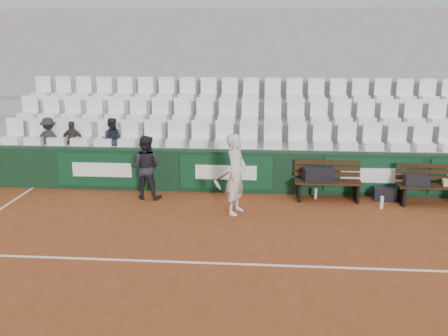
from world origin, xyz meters
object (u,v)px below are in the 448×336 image
(sports_bag_left, at_px, (318,174))
(spectator_a, at_px, (48,122))
(sports_bag_ground, at_px, (384,194))
(water_bottle_far, at_px, (382,202))
(sports_bag_right, at_px, (417,180))
(spectator_b, at_px, (72,124))
(ball_kid, at_px, (146,167))
(tennis_player, at_px, (236,174))
(bench_left, at_px, (327,191))
(bench_right, at_px, (431,195))
(water_bottle_near, at_px, (316,193))
(spectator_c, at_px, (111,122))

(sports_bag_left, height_order, spectator_a, spectator_a)
(sports_bag_ground, height_order, water_bottle_far, sports_bag_ground)
(sports_bag_right, distance_m, spectator_b, 8.34)
(sports_bag_right, bearing_deg, ball_kid, 179.94)
(tennis_player, bearing_deg, sports_bag_left, 30.11)
(sports_bag_left, height_order, spectator_b, spectator_b)
(bench_left, height_order, water_bottle_far, bench_left)
(sports_bag_left, height_order, ball_kid, ball_kid)
(bench_right, xyz_separation_m, water_bottle_near, (-2.52, 0.22, -0.10))
(spectator_b, relative_size, spectator_c, 0.91)
(sports_bag_left, xyz_separation_m, tennis_player, (-1.83, -1.06, 0.25))
(water_bottle_far, bearing_deg, spectator_a, 169.43)
(bench_right, xyz_separation_m, spectator_c, (-7.55, 1.14, 1.34))
(sports_bag_left, xyz_separation_m, water_bottle_near, (-0.04, 0.04, -0.47))
(sports_bag_right, height_order, spectator_b, spectator_b)
(bench_left, distance_m, water_bottle_far, 1.22)
(bench_right, distance_m, sports_bag_ground, 0.99)
(spectator_c, bearing_deg, water_bottle_near, 166.67)
(bench_right, xyz_separation_m, sports_bag_ground, (-0.97, 0.21, -0.08))
(bench_right, height_order, sports_bag_left, sports_bag_left)
(bench_right, bearing_deg, spectator_a, 172.93)
(bench_right, distance_m, sports_bag_right, 0.51)
(bench_left, xyz_separation_m, sports_bag_left, (-0.22, 0.04, 0.37))
(water_bottle_far, xyz_separation_m, ball_kid, (-5.27, 0.32, 0.60))
(bench_left, distance_m, spectator_a, 7.11)
(spectator_b, bearing_deg, spectator_c, 178.00)
(bench_right, height_order, water_bottle_far, bench_right)
(bench_right, distance_m, water_bottle_near, 2.53)
(sports_bag_ground, distance_m, spectator_a, 8.39)
(sports_bag_left, height_order, water_bottle_far, sports_bag_left)
(sports_bag_left, bearing_deg, sports_bag_ground, 1.53)
(bench_right, height_order, sports_bag_right, sports_bag_right)
(water_bottle_far, relative_size, ball_kid, 0.19)
(sports_bag_left, distance_m, water_bottle_near, 0.47)
(ball_kid, relative_size, spectator_a, 1.33)
(tennis_player, bearing_deg, spectator_b, 154.57)
(sports_bag_right, relative_size, spectator_a, 0.47)
(sports_bag_left, distance_m, ball_kid, 3.95)
(bench_left, distance_m, spectator_c, 5.54)
(sports_bag_right, height_order, ball_kid, ball_kid)
(spectator_b, bearing_deg, spectator_a, -2.00)
(tennis_player, bearing_deg, ball_kid, 158.29)
(sports_bag_left, bearing_deg, ball_kid, -176.86)
(sports_bag_ground, xyz_separation_m, tennis_player, (-3.34, -1.10, 0.71))
(bench_right, relative_size, spectator_a, 1.35)
(bench_left, xyz_separation_m, spectator_b, (-6.30, 1.00, 1.29))
(water_bottle_far, distance_m, spectator_c, 6.72)
(spectator_c, bearing_deg, water_bottle_far, 163.89)
(sports_bag_left, xyz_separation_m, spectator_b, (-6.08, 0.96, 0.91))
(water_bottle_near, relative_size, water_bottle_far, 0.93)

